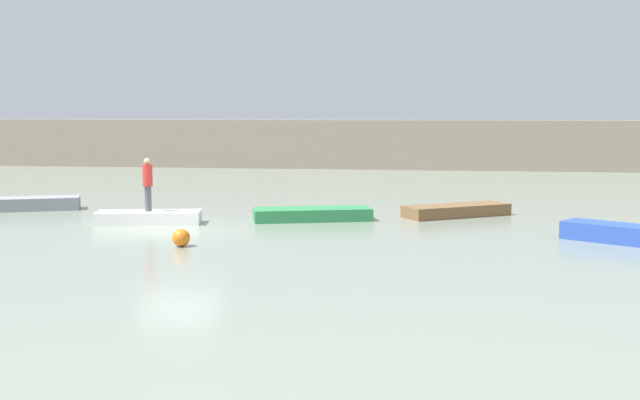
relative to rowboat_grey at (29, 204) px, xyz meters
The scene contains 9 objects.
ground_plane 8.38m from the rowboat_grey, 31.34° to the right, with size 120.00×120.00×0.00m, color gray.
embankment_wall 23.08m from the rowboat_grey, 71.91° to the left, with size 80.00×1.20×3.05m, color gray.
rowboat_grey is the anchor object (origin of this frame).
rowboat_white 6.26m from the rowboat_grey, 25.94° to the right, with size 3.38×1.07×0.41m, color white.
rowboat_green 10.90m from the rowboat_grey, ahead, with size 3.95×1.23×0.42m, color #2D7F47.
rowboat_brown 15.69m from the rowboat_grey, ahead, with size 3.84×1.19×0.41m, color brown.
rowboat_blue 20.51m from the rowboat_grey, 12.19° to the right, with size 3.04×1.06×0.51m, color #2B4CAD.
person_red_shirt 6.37m from the rowboat_grey, 25.94° to the right, with size 0.32×0.32×1.75m.
mooring_buoy 10.50m from the rowboat_grey, 40.01° to the right, with size 0.49×0.49×0.49m, color orange.
Camera 1 is at (7.66, -22.96, 3.75)m, focal length 44.37 mm.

